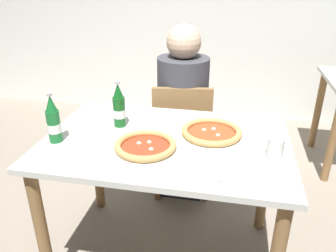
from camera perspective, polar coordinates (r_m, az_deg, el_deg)
The scene contains 9 objects.
dining_table_main at distance 1.71m, azimuth -0.34°, elevation -5.69°, with size 1.20×0.80×0.75m.
chair_behind_table at distance 2.31m, azimuth 2.46°, elevation -1.36°, with size 0.45×0.45×0.85m.
diner_seated at distance 2.32m, azimuth 2.45°, elevation 1.45°, with size 0.34×0.34×1.21m.
pizza_margherita_near at distance 1.69m, azimuth 7.38°, elevation -1.17°, with size 0.33×0.33×0.04m.
pizza_marinara_far at distance 1.55m, azimuth -3.84°, elevation -3.51°, with size 0.31×0.31×0.04m.
beer_bottle_left at distance 1.69m, azimuth -18.85°, elevation 0.71°, with size 0.07×0.07×0.25m.
beer_bottle_center at distance 1.78m, azimuth -8.30°, elevation 3.12°, with size 0.07×0.07×0.25m.
napkin_with_cutlery at distance 1.43m, azimuth 7.07°, elevation -7.09°, with size 0.20×0.20×0.01m.
paper_cup at distance 1.56m, azimuth 17.75°, elevation -3.53°, with size 0.07×0.07×0.10m, color white.
Camera 1 is at (0.30, -1.44, 1.51)m, focal length 35.94 mm.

